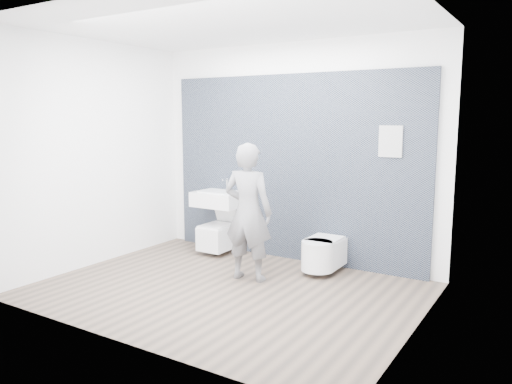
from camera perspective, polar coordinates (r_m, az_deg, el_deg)
The scene contains 8 objects.
ground at distance 5.52m, azimuth -3.36°, elevation -11.12°, with size 4.00×4.00×0.00m, color brown.
room_shell at distance 5.20m, azimuth -3.52°, elevation 7.24°, with size 4.00×4.00×4.00m.
tile_wall at distance 6.72m, azimuth 3.96°, elevation -7.52°, with size 3.60×0.06×2.40m, color black.
washbasin at distance 6.82m, azimuth -4.22°, elevation -0.75°, with size 0.66×0.50×0.50m.
toilet_square at distance 6.90m, azimuth -4.27°, elevation -4.95°, with size 0.38×0.55×0.72m.
toilet_rounded at distance 6.08m, azimuth 7.53°, elevation -6.98°, with size 0.39×0.66×0.35m.
info_placard at distance 6.20m, azimuth 14.56°, elevation -9.16°, with size 0.27×0.03×0.36m, color white.
visitor at distance 5.67m, azimuth -0.91°, elevation -2.31°, with size 0.58×0.38×1.58m, color gray.
Camera 1 is at (3.01, -4.24, 1.86)m, focal length 35.00 mm.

